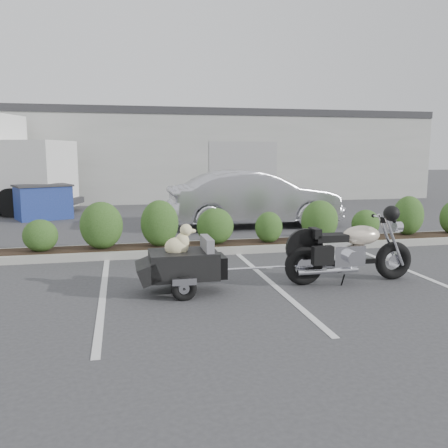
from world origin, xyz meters
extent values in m
plane|color=#38383A|center=(0.00, 0.00, 0.00)|extent=(90.00, 90.00, 0.00)
cube|color=#9E9E93|center=(1.00, 2.20, 0.07)|extent=(12.00, 1.00, 0.15)
cube|color=#9EA099|center=(0.00, 17.00, 2.00)|extent=(26.00, 10.00, 4.00)
torus|color=black|center=(1.68, -0.78, 0.32)|extent=(0.66, 0.17, 0.66)
torus|color=black|center=(3.30, -0.78, 0.32)|extent=(0.66, 0.17, 0.66)
cylinder|color=silver|center=(1.68, -0.78, 0.32)|extent=(0.27, 0.12, 0.27)
cylinder|color=silver|center=(3.30, -0.78, 0.32)|extent=(0.24, 0.10, 0.23)
cylinder|color=silver|center=(3.23, -0.87, 0.68)|extent=(0.42, 0.05, 0.87)
cylinder|color=silver|center=(3.23, -0.68, 0.68)|extent=(0.42, 0.05, 0.87)
cylinder|color=silver|center=(3.07, -0.78, 1.06)|extent=(0.04, 0.68, 0.03)
cylinder|color=silver|center=(3.35, -0.78, 0.90)|extent=(0.12, 0.18, 0.18)
sphere|color=black|center=(3.03, -1.07, 1.17)|extent=(0.26, 0.26, 0.25)
cube|color=silver|center=(2.42, -0.78, 0.47)|extent=(0.54, 0.33, 0.33)
cube|color=black|center=(2.51, -0.78, 0.34)|extent=(0.88, 0.10, 0.08)
ellipsoid|color=beige|center=(2.68, -0.78, 0.78)|extent=(0.65, 0.37, 0.32)
cube|color=black|center=(2.12, -0.78, 0.76)|extent=(0.54, 0.30, 0.12)
cube|color=black|center=(1.86, -0.78, 0.85)|extent=(0.12, 0.29, 0.16)
cylinder|color=silver|center=(2.03, -0.96, 0.25)|extent=(1.03, 0.09, 0.09)
cylinder|color=silver|center=(2.02, -0.60, 0.25)|extent=(1.03, 0.09, 0.09)
cube|color=black|center=(1.88, -1.06, 0.54)|extent=(0.33, 0.14, 0.29)
cube|color=black|center=(-0.28, -0.78, 0.44)|extent=(1.03, 0.71, 0.41)
cube|color=slate|center=(0.09, -0.78, 0.70)|extent=(0.12, 0.61, 0.29)
cube|color=slate|center=(-0.24, -0.78, 0.54)|extent=(0.69, 0.61, 0.04)
cube|color=black|center=(-0.82, -0.78, 0.37)|extent=(0.37, 0.71, 0.36)
cube|color=black|center=(0.26, -0.78, 0.39)|extent=(0.20, 0.49, 0.33)
torus|color=black|center=(-0.33, -1.19, 0.18)|extent=(0.38, 0.11, 0.38)
torus|color=black|center=(-0.33, -0.37, 0.18)|extent=(0.38, 0.11, 0.38)
cube|color=silver|center=(-0.33, -1.24, 0.29)|extent=(0.35, 0.08, 0.10)
cube|color=silver|center=(-0.34, -0.32, 0.29)|extent=(0.35, 0.08, 0.10)
cylinder|color=black|center=(-0.33, -0.78, 0.18)|extent=(0.04, 0.88, 0.04)
cylinder|color=silver|center=(0.50, -0.78, 0.32)|extent=(0.59, 0.04, 0.04)
ellipsoid|color=beige|center=(-0.38, -0.78, 0.72)|extent=(0.37, 0.25, 0.29)
ellipsoid|color=beige|center=(-0.29, -0.78, 0.80)|extent=(0.21, 0.20, 0.27)
sphere|color=beige|center=(-0.24, -0.78, 0.97)|extent=(0.19, 0.19, 0.19)
ellipsoid|color=beige|center=(-0.15, -0.78, 0.95)|extent=(0.14, 0.08, 0.07)
sphere|color=black|center=(-0.09, -0.78, 0.95)|extent=(0.04, 0.04, 0.04)
ellipsoid|color=beige|center=(-0.27, -0.83, 0.99)|extent=(0.05, 0.04, 0.10)
ellipsoid|color=beige|center=(-0.27, -0.72, 0.99)|extent=(0.05, 0.04, 0.10)
cylinder|color=beige|center=(-0.26, -0.84, 0.61)|extent=(0.04, 0.04, 0.12)
cylinder|color=beige|center=(-0.27, -0.72, 0.61)|extent=(0.04, 0.04, 0.12)
imported|color=#B4B3BB|center=(2.58, 5.30, 0.81)|extent=(4.97, 1.83, 1.62)
cube|color=navy|center=(-3.65, 8.31, 0.54)|extent=(1.90, 1.61, 1.07)
cube|color=#2D2D30|center=(-3.65, 8.31, 1.09)|extent=(2.01, 1.73, 0.05)
cube|color=silver|center=(-4.15, 10.02, 1.36)|extent=(2.84, 3.05, 2.39)
cube|color=black|center=(-4.15, 10.02, 1.03)|extent=(0.72, 1.99, 1.09)
cylinder|color=black|center=(-4.73, 8.95, 0.49)|extent=(1.02, 0.59, 0.98)
cylinder|color=black|center=(-3.99, 11.22, 0.49)|extent=(1.02, 0.59, 0.98)
camera|label=1|loc=(-1.19, -7.83, 2.14)|focal=38.00mm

